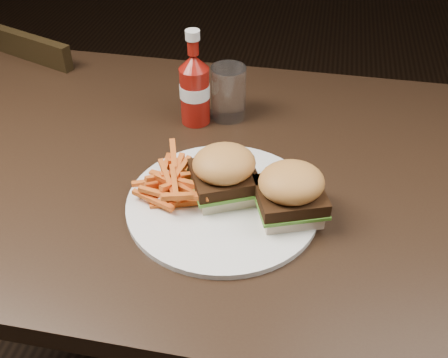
% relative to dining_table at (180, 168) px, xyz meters
% --- Properties ---
extents(dining_table, '(1.20, 0.80, 0.04)m').
position_rel_dining_table_xyz_m(dining_table, '(0.00, 0.00, 0.00)').
color(dining_table, black).
rests_on(dining_table, ground).
extents(chair_far, '(0.46, 0.46, 0.03)m').
position_rel_dining_table_xyz_m(chair_far, '(-0.45, 0.50, -0.30)').
color(chair_far, black).
rests_on(chair_far, ground).
extents(plate, '(0.32, 0.32, 0.01)m').
position_rel_dining_table_xyz_m(plate, '(0.10, -0.11, 0.03)').
color(plate, white).
rests_on(plate, dining_table).
extents(sandwich_half_a, '(0.12, 0.12, 0.02)m').
position_rel_dining_table_xyz_m(sandwich_half_a, '(0.10, -0.09, 0.04)').
color(sandwich_half_a, beige).
rests_on(sandwich_half_a, plate).
extents(sandwich_half_b, '(0.12, 0.11, 0.02)m').
position_rel_dining_table_xyz_m(sandwich_half_b, '(0.22, -0.12, 0.04)').
color(sandwich_half_b, beige).
rests_on(sandwich_half_b, plate).
extents(fries_pile, '(0.15, 0.15, 0.05)m').
position_rel_dining_table_xyz_m(fries_pile, '(0.03, -0.10, 0.05)').
color(fries_pile, '#D54215').
rests_on(fries_pile, plate).
extents(ketchup_bottle, '(0.07, 0.07, 0.12)m').
position_rel_dining_table_xyz_m(ketchup_bottle, '(-0.00, 0.14, 0.08)').
color(ketchup_bottle, maroon).
rests_on(ketchup_bottle, dining_table).
extents(tumbler, '(0.07, 0.07, 0.11)m').
position_rel_dining_table_xyz_m(tumbler, '(0.06, 0.17, 0.08)').
color(tumbler, white).
rests_on(tumbler, dining_table).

